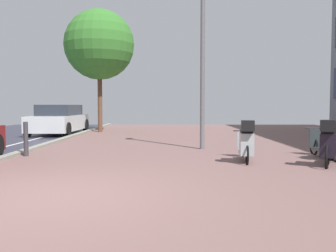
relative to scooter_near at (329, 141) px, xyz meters
name	(u,v)px	position (x,y,z in m)	size (l,w,h in m)	color
ground	(150,197)	(-4.27, -3.61, -0.47)	(21.00, 40.00, 0.13)	#2D2B3C
scooter_near	(329,141)	(0.00, 0.00, 0.00)	(0.52, 1.72, 1.00)	black
scooter_mid	(247,143)	(-2.13, -0.42, 0.01)	(0.59, 1.75, 1.03)	black
scooter_far	(330,144)	(-0.41, -0.94, 0.02)	(1.02, 1.64, 1.06)	black
parked_car_far	(61,120)	(-9.17, 8.23, 0.22)	(1.91, 4.46, 1.38)	silver
lamp_post	(204,51)	(-2.93, 2.12, 2.54)	(0.20, 0.52, 5.34)	slate
street_tree	(101,45)	(-7.44, 9.34, 3.94)	(3.50, 3.50, 6.15)	brown
bollard_far	(27,139)	(-7.74, 0.56, 0.01)	(0.12, 0.12, 0.91)	#38383D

